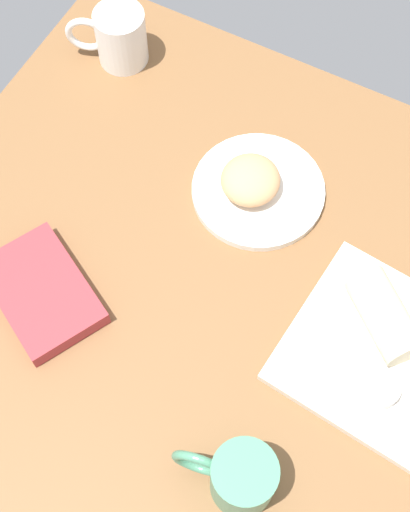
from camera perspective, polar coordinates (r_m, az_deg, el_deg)
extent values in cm
cube|color=brown|center=(114.67, 3.09, -3.10)|extent=(110.00, 90.00, 4.00)
cylinder|color=white|center=(120.47, 4.14, 5.08)|extent=(21.65, 21.65, 1.40)
ellipsoid|color=tan|center=(117.69, 3.54, 5.89)|extent=(10.50, 10.72, 4.94)
cube|color=silver|center=(111.01, 13.25, -7.47)|extent=(28.15, 28.15, 1.60)
cylinder|color=silver|center=(107.12, 13.40, -10.01)|extent=(5.35, 5.35, 2.78)
cylinder|color=#BE6821|center=(106.10, 13.52, -9.84)|extent=(4.38, 4.38, 0.40)
cylinder|color=beige|center=(109.14, 13.74, -4.50)|extent=(14.11, 13.22, 6.20)
cube|color=#A53338|center=(113.63, -12.52, -2.76)|extent=(22.58, 20.04, 2.98)
cylinder|color=white|center=(134.65, -6.50, 16.48)|extent=(8.88, 8.88, 10.43)
cylinder|color=#AE643A|center=(131.33, -6.72, 17.85)|extent=(7.28, 7.28, 0.40)
torus|color=white|center=(135.85, -9.17, 16.56)|extent=(7.35, 3.95, 7.46)
cylinder|color=#4C8C6B|center=(99.46, 2.99, -16.81)|extent=(8.64, 8.64, 10.47)
cylinder|color=#9C7A47|center=(94.89, 3.12, -16.34)|extent=(7.09, 7.09, 0.40)
torus|color=#4C8C6B|center=(99.66, -0.48, -15.78)|extent=(7.58, 2.50, 7.48)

